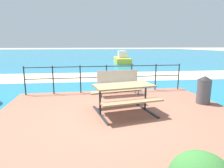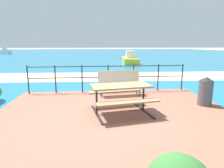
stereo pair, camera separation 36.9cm
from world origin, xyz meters
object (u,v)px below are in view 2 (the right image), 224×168
object	(u,v)px
picnic_table	(121,92)
boat_mid	(4,51)
trash_bin	(205,91)
park_bench	(119,81)
boat_near	(130,59)

from	to	relation	value
picnic_table	boat_mid	size ratio (longest dim) A/B	0.48
trash_bin	boat_mid	xyz separation A→B (m)	(-21.78, 37.04, 0.03)
park_bench	boat_near	xyz separation A→B (m)	(3.00, 13.37, -0.18)
trash_bin	boat_mid	size ratio (longest dim) A/B	0.23
picnic_table	boat_near	world-z (taller)	boat_near
picnic_table	boat_near	xyz separation A→B (m)	(3.21, 15.16, -0.23)
picnic_table	boat_near	size ratio (longest dim) A/B	0.31
park_bench	boat_near	distance (m)	13.70
park_bench	boat_mid	world-z (taller)	boat_mid
boat_mid	trash_bin	bearing A→B (deg)	142.05
picnic_table	boat_mid	world-z (taller)	boat_mid
picnic_table	trash_bin	world-z (taller)	trash_bin
picnic_table	trash_bin	bearing A→B (deg)	-1.30
picnic_table	park_bench	bearing A→B (deg)	73.35
boat_near	boat_mid	distance (m)	31.58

